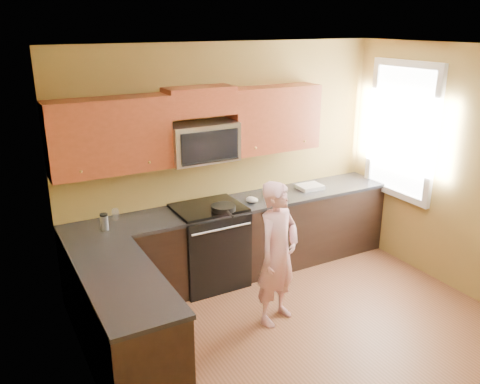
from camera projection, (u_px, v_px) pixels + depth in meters
floor at (325, 350)px, 4.64m from camera, size 4.00×4.00×0.00m
ceiling at (345, 50)px, 3.76m from camera, size 4.00×4.00×0.00m
wall_back at (226, 160)px, 5.86m from camera, size 4.00×0.00×4.00m
wall_left at (96, 269)px, 3.29m from camera, size 0.00×4.00×4.00m
cabinet_back_run at (239, 240)px, 5.91m from camera, size 4.00×0.60×0.88m
cabinet_left_run at (125, 327)px, 4.22m from camera, size 0.60×1.60×0.88m
countertop_back at (239, 204)px, 5.75m from camera, size 4.00×0.62×0.04m
countertop_left at (122, 279)px, 4.08m from camera, size 0.62×1.60×0.04m
stove at (209, 245)px, 5.69m from camera, size 0.76×0.65×0.95m
microwave at (202, 161)px, 5.48m from camera, size 0.76×0.40×0.42m
upper_cab_left at (113, 172)px, 5.06m from camera, size 1.22×0.33×0.75m
upper_cab_right at (273, 150)px, 5.94m from camera, size 1.12×0.33×0.75m
upper_cab_over_mw at (200, 101)px, 5.30m from camera, size 0.76×0.33×0.30m
window at (402, 131)px, 6.00m from camera, size 0.06×1.06×1.66m
woman at (278, 254)px, 4.89m from camera, size 0.63×0.53×1.48m
frying_pan at (224, 210)px, 5.42m from camera, size 0.34×0.51×0.06m
butter_tub at (273, 197)px, 5.93m from camera, size 0.11×0.11×0.08m
toast_slice at (280, 198)px, 5.85m from camera, size 0.13×0.13×0.01m
napkin_a at (253, 200)px, 5.73m from camera, size 0.14×0.15×0.06m
napkin_b at (251, 200)px, 5.74m from camera, size 0.15×0.16×0.07m
dish_towel at (310, 187)px, 6.21m from camera, size 0.31×0.25×0.05m
travel_mug at (105, 230)px, 4.99m from camera, size 0.09×0.09×0.17m
glass_b at (116, 214)px, 5.23m from camera, size 0.09×0.09×0.12m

